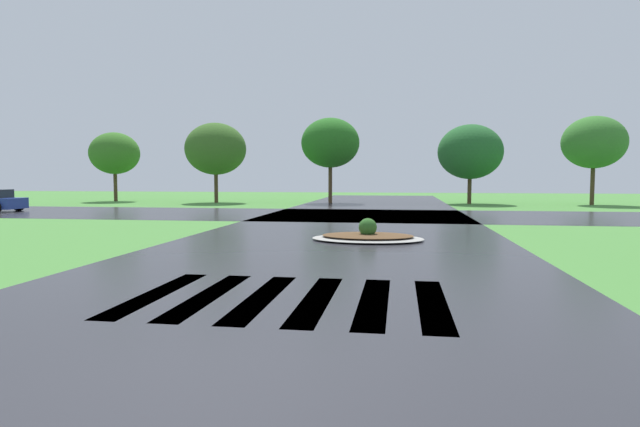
# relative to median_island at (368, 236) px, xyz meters

# --- Properties ---
(ground_plane) EXTENTS (120.00, 120.00, 0.10)m
(ground_plane) POSITION_rel_median_island_xyz_m (-0.78, -11.46, -0.17)
(ground_plane) COLOR #478438
(asphalt_roadway) EXTENTS (10.16, 80.00, 0.01)m
(asphalt_roadway) POSITION_rel_median_island_xyz_m (-0.78, -1.46, -0.12)
(asphalt_roadway) COLOR #2B2B30
(asphalt_roadway) RESTS_ON ground
(asphalt_cross_road) EXTENTS (90.00, 9.15, 0.01)m
(asphalt_cross_road) POSITION_rel_median_island_xyz_m (-0.78, 10.53, -0.12)
(asphalt_cross_road) COLOR #2B2B30
(asphalt_cross_road) RESTS_ON ground
(crosswalk_stripes) EXTENTS (4.95, 3.42, 0.01)m
(crosswalk_stripes) POSITION_rel_median_island_xyz_m (-0.78, -7.86, -0.12)
(crosswalk_stripes) COLOR white
(crosswalk_stripes) RESTS_ON ground
(median_island) EXTENTS (3.42, 2.35, 0.68)m
(median_island) POSITION_rel_median_island_xyz_m (0.00, 0.00, 0.00)
(median_island) COLOR #9E9B93
(median_island) RESTS_ON ground
(background_treeline) EXTENTS (39.39, 5.58, 6.26)m
(background_treeline) POSITION_rel_median_island_xyz_m (-2.83, 22.33, 3.91)
(background_treeline) COLOR #4C3823
(background_treeline) RESTS_ON ground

